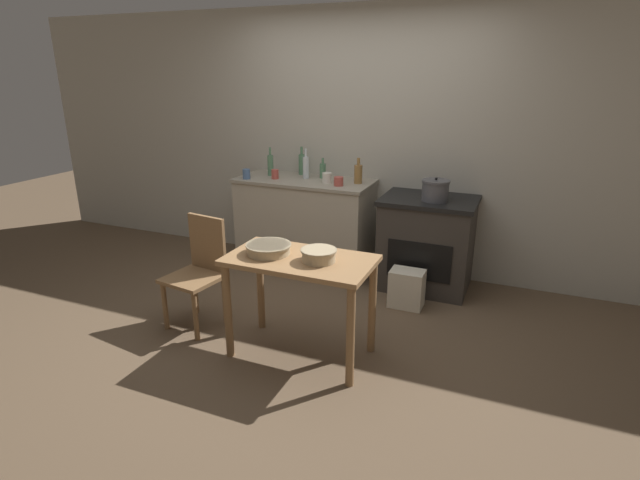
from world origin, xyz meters
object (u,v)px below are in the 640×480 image
(chair, at_px, (199,269))
(mixing_bowl_large, at_px, (269,248))
(bottle_far_left, at_px, (302,164))
(bottle_center, at_px, (323,170))
(flour_sack, at_px, (407,288))
(bottle_center_left, at_px, (358,174))
(bottle_mid_left, at_px, (306,167))
(cup_right, at_px, (339,181))
(cup_center_right, at_px, (327,178))
(mixing_bowl_small, at_px, (319,255))
(cup_mid_right, at_px, (246,174))
(bottle_left, at_px, (270,165))
(cup_far_right, at_px, (275,174))
(stove, at_px, (426,243))
(stock_pot, at_px, (435,190))
(work_table, at_px, (300,276))

(chair, xyz_separation_m, mixing_bowl_large, (0.70, -0.13, 0.32))
(bottle_far_left, relative_size, bottle_center, 1.44)
(flour_sack, xyz_separation_m, bottle_center_left, (-0.65, 0.54, 0.86))
(bottle_mid_left, height_order, cup_right, bottle_mid_left)
(cup_right, bearing_deg, bottle_mid_left, 156.24)
(cup_right, bearing_deg, bottle_far_left, 147.89)
(chair, xyz_separation_m, bottle_far_left, (0.14, 1.64, 0.57))
(bottle_center, height_order, cup_center_right, bottle_center)
(bottle_mid_left, relative_size, bottle_center, 1.49)
(chair, xyz_separation_m, mixing_bowl_small, (1.08, -0.12, 0.33))
(bottle_center, distance_m, cup_mid_right, 0.76)
(mixing_bowl_small, height_order, bottle_left, bottle_left)
(mixing_bowl_large, relative_size, cup_far_right, 3.48)
(cup_mid_right, bearing_deg, mixing_bowl_small, -44.87)
(stove, xyz_separation_m, flour_sack, (-0.05, -0.49, -0.27))
(stock_pot, bearing_deg, cup_far_right, -179.90)
(bottle_mid_left, bearing_deg, chair, -99.84)
(bottle_mid_left, bearing_deg, mixing_bowl_large, -74.54)
(stove, distance_m, bottle_far_left, 1.52)
(stove, bearing_deg, mixing_bowl_small, -105.58)
(flour_sack, relative_size, cup_right, 3.75)
(cup_mid_right, relative_size, cup_far_right, 1.06)
(flour_sack, xyz_separation_m, bottle_mid_left, (-1.20, 0.55, 0.88))
(mixing_bowl_large, relative_size, mixing_bowl_small, 1.31)
(stock_pot, bearing_deg, chair, -139.33)
(mixing_bowl_small, bearing_deg, cup_far_right, 126.82)
(bottle_far_left, distance_m, bottle_mid_left, 0.19)
(bottle_far_left, bearing_deg, mixing_bowl_large, -72.32)
(chair, height_order, bottle_mid_left, bottle_mid_left)
(bottle_mid_left, height_order, cup_mid_right, bottle_mid_left)
(work_table, height_order, flour_sack, work_table)
(bottle_center, bearing_deg, bottle_far_left, 163.99)
(bottle_center_left, height_order, cup_right, bottle_center_left)
(mixing_bowl_large, bearing_deg, bottle_center, 99.93)
(stove, bearing_deg, bottle_far_left, 171.14)
(stove, relative_size, bottle_center_left, 3.52)
(bottle_far_left, height_order, cup_center_right, bottle_far_left)
(stock_pot, relative_size, cup_far_right, 2.67)
(flour_sack, xyz_separation_m, bottle_left, (-1.60, 0.54, 0.87))
(bottle_far_left, distance_m, bottle_center_left, 0.69)
(flour_sack, distance_m, stock_pot, 0.90)
(bottle_far_left, xyz_separation_m, bottle_center, (0.27, -0.08, -0.03))
(mixing_bowl_large, xyz_separation_m, bottle_center, (-0.30, 1.69, 0.22))
(stock_pot, height_order, cup_mid_right, stock_pot)
(stove, distance_m, bottle_left, 1.76)
(stove, height_order, stock_pot, stock_pot)
(cup_right, xyz_separation_m, cup_far_right, (-0.70, 0.05, 0.00))
(work_table, height_order, bottle_far_left, bottle_far_left)
(bottle_left, bearing_deg, mixing_bowl_large, -62.33)
(mixing_bowl_large, distance_m, bottle_mid_left, 1.69)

